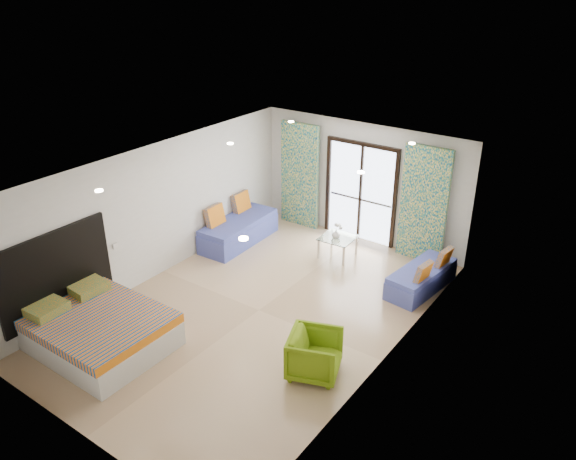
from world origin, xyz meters
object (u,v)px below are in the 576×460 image
Objects in this scene: daybed_right at (422,278)px; armchair at (315,352)px; coffee_table at (338,239)px; bed at (99,330)px; daybed_left at (238,229)px.

daybed_right is 2.20× the size of armchair.
bed is at bearing -107.34° from coffee_table.
armchair is (1.70, -3.53, -0.02)m from coffee_table.
daybed_right is 2.05m from coffee_table.
daybed_right is at bearing 52.95° from bed.
armchair is (3.26, 1.47, 0.08)m from bed.
coffee_table reaches higher than armchair.
coffee_table is 1.02× the size of armchair.
daybed_right is (3.59, 4.76, -0.05)m from bed.
daybed_right is at bearing -6.57° from coffee_table.
daybed_left reaches higher than coffee_table.
daybed_left is 1.19× the size of daybed_right.
armchair is at bearing -38.17° from daybed_left.
daybed_right reaches higher than coffee_table.
daybed_right is 2.16× the size of coffee_table.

